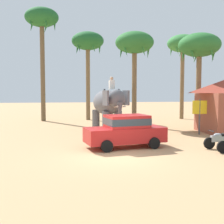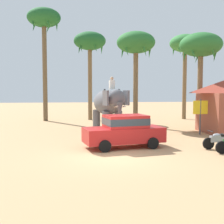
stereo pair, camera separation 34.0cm
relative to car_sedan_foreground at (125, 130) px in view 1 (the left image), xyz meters
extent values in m
plane|color=tan|center=(-0.79, -1.99, -0.93)|extent=(120.00, 120.00, 0.00)
cube|color=red|center=(-0.04, -0.01, -0.25)|extent=(4.34, 2.43, 0.76)
cube|color=red|center=(0.06, 0.01, 0.45)|extent=(2.35, 1.92, 0.64)
cube|color=#2D3842|center=(0.06, 0.01, 0.45)|extent=(2.38, 1.94, 0.35)
cylinder|color=black|center=(-1.13, -1.08, -0.63)|extent=(0.62, 0.29, 0.60)
cylinder|color=black|center=(-1.44, 0.59, -0.63)|extent=(0.62, 0.29, 0.60)
cylinder|color=black|center=(1.37, -0.61, -0.63)|extent=(0.62, 0.29, 0.60)
cylinder|color=black|center=(1.06, 1.06, -0.63)|extent=(0.62, 0.29, 0.60)
ellipsoid|color=slate|center=(-0.32, 5.11, 1.22)|extent=(2.38, 3.42, 1.70)
cylinder|color=slate|center=(0.36, 4.33, -0.13)|extent=(0.52, 0.52, 1.60)
cylinder|color=slate|center=(-0.49, 4.09, -0.13)|extent=(0.52, 0.52, 1.60)
cylinder|color=slate|center=(-0.15, 6.12, -0.13)|extent=(0.52, 0.52, 1.60)
cylinder|color=slate|center=(-1.00, 5.88, -0.13)|extent=(0.52, 0.52, 1.60)
ellipsoid|color=slate|center=(0.12, 3.54, 1.52)|extent=(1.33, 1.26, 1.20)
cube|color=slate|center=(0.79, 3.83, 1.57)|extent=(0.33, 0.80, 0.96)
cube|color=slate|center=(-0.60, 3.44, 1.57)|extent=(0.33, 0.80, 0.96)
cone|color=slate|center=(0.24, 3.11, 0.52)|extent=(0.44, 0.44, 1.60)
cone|color=beige|center=(0.48, 3.23, 1.02)|extent=(0.27, 0.57, 0.21)
cone|color=beige|center=(-0.02, 3.08, 1.02)|extent=(0.27, 0.57, 0.21)
cube|color=white|center=(-0.09, 4.29, 2.42)|extent=(0.39, 0.32, 0.60)
sphere|color=tan|center=(-0.09, 4.29, 2.84)|extent=(0.22, 0.22, 0.22)
cylinder|color=#333338|center=(0.41, 4.43, 1.87)|extent=(0.12, 0.12, 0.55)
cylinder|color=#333338|center=(-0.59, 4.14, 1.87)|extent=(0.12, 0.12, 0.55)
cylinder|color=black|center=(4.29, -2.08, -0.63)|extent=(0.60, 0.13, 0.60)
cylinder|color=black|center=(4.14, -1.03, -0.63)|extent=(0.60, 0.12, 0.60)
cube|color=#ADADB2|center=(4.74, -1.01, -0.41)|extent=(1.03, 0.24, 0.32)
ellipsoid|color=#ADADB2|center=(4.59, -1.01, -0.23)|extent=(0.45, 0.26, 0.20)
cylinder|color=black|center=(4.23, -1.03, -0.01)|extent=(0.06, 0.55, 0.04)
cylinder|color=brown|center=(-0.97, 14.64, 2.93)|extent=(0.41, 0.41, 7.72)
ellipsoid|color=#1E5B28|center=(-0.97, 14.64, 7.00)|extent=(3.20, 3.20, 1.80)
cone|color=#1E5B28|center=(0.23, 14.64, 6.50)|extent=(0.40, 0.92, 1.64)
cone|color=#1E5B28|center=(-0.60, 15.78, 6.50)|extent=(0.91, 0.57, 1.67)
cone|color=#1E5B28|center=(-1.94, 15.34, 6.50)|extent=(0.73, 0.83, 1.69)
cone|color=#1E5B28|center=(-1.94, 13.93, 6.50)|extent=(0.73, 0.83, 1.69)
cone|color=#1E5B28|center=(-0.60, 13.50, 6.50)|extent=(0.91, 0.57, 1.67)
cylinder|color=brown|center=(2.56, 9.17, 2.45)|extent=(0.40, 0.40, 6.76)
ellipsoid|color=#286B2D|center=(2.56, 9.17, 6.03)|extent=(3.20, 3.20, 1.80)
cone|color=#286B2D|center=(3.76, 9.17, 5.53)|extent=(0.40, 0.92, 1.64)
cone|color=#286B2D|center=(2.93, 10.31, 5.53)|extent=(0.91, 0.57, 1.67)
cone|color=#286B2D|center=(1.59, 9.87, 5.53)|extent=(0.73, 0.83, 1.69)
cone|color=#286B2D|center=(1.59, 8.46, 5.53)|extent=(0.73, 0.83, 1.69)
cone|color=#286B2D|center=(2.93, 8.03, 5.53)|extent=(0.91, 0.57, 1.67)
cylinder|color=brown|center=(7.01, 6.45, 2.19)|extent=(0.39, 0.39, 6.24)
ellipsoid|color=#286B2D|center=(7.01, 6.45, 5.51)|extent=(3.20, 3.20, 1.80)
cone|color=#286B2D|center=(8.21, 6.45, 5.01)|extent=(0.40, 0.92, 1.64)
cone|color=#286B2D|center=(7.38, 7.59, 5.01)|extent=(0.91, 0.57, 1.67)
cone|color=#286B2D|center=(6.04, 7.16, 5.01)|extent=(0.73, 0.83, 1.69)
cone|color=#286B2D|center=(6.04, 5.75, 5.01)|extent=(0.73, 0.83, 1.69)
cone|color=#286B2D|center=(7.38, 5.31, 5.01)|extent=(0.91, 0.57, 1.67)
cylinder|color=brown|center=(-5.38, 14.16, 3.95)|extent=(0.44, 0.44, 9.76)
ellipsoid|color=#1E5B28|center=(-5.38, 14.16, 9.03)|extent=(3.20, 3.20, 1.80)
cone|color=#1E5B28|center=(-4.18, 14.16, 8.53)|extent=(0.40, 0.92, 1.64)
cone|color=#1E5B28|center=(-5.01, 15.30, 8.53)|extent=(0.91, 0.57, 1.67)
cone|color=#1E5B28|center=(-6.35, 14.86, 8.53)|extent=(0.73, 0.83, 1.69)
cone|color=#1E5B28|center=(-6.35, 13.45, 8.53)|extent=(0.73, 0.83, 1.69)
cone|color=#1E5B28|center=(-5.01, 13.02, 8.53)|extent=(0.91, 0.57, 1.67)
cylinder|color=brown|center=(8.81, 14.17, 2.89)|extent=(0.41, 0.41, 7.63)
ellipsoid|color=#337A38|center=(8.81, 14.17, 6.90)|extent=(3.20, 3.20, 1.80)
cone|color=#337A38|center=(10.01, 14.17, 6.40)|extent=(0.40, 0.92, 1.64)
cone|color=#337A38|center=(9.19, 15.31, 6.40)|extent=(0.91, 0.57, 1.67)
cone|color=#337A38|center=(7.84, 14.88, 6.40)|extent=(0.73, 0.83, 1.69)
cone|color=#337A38|center=(7.84, 13.47, 6.40)|extent=(0.73, 0.83, 1.69)
cone|color=#337A38|center=(9.19, 13.03, 6.40)|extent=(0.91, 0.57, 1.67)
cylinder|color=#4C4C51|center=(5.80, 3.63, 0.27)|extent=(0.10, 0.10, 2.40)
cube|color=yellow|center=(5.80, 3.63, 0.92)|extent=(1.00, 0.08, 0.90)
camera|label=1|loc=(-2.91, -14.64, 2.04)|focal=46.30mm
camera|label=2|loc=(-2.57, -14.69, 2.04)|focal=46.30mm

